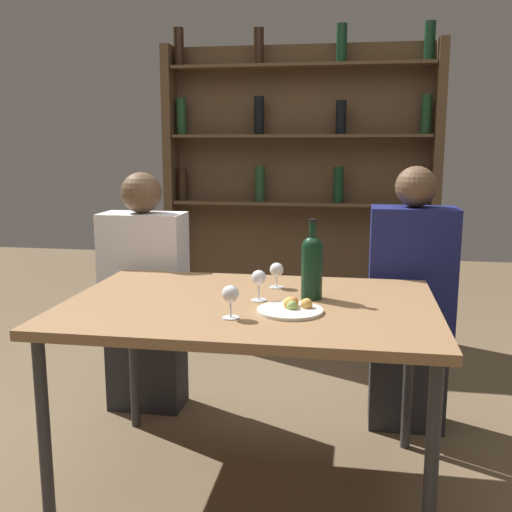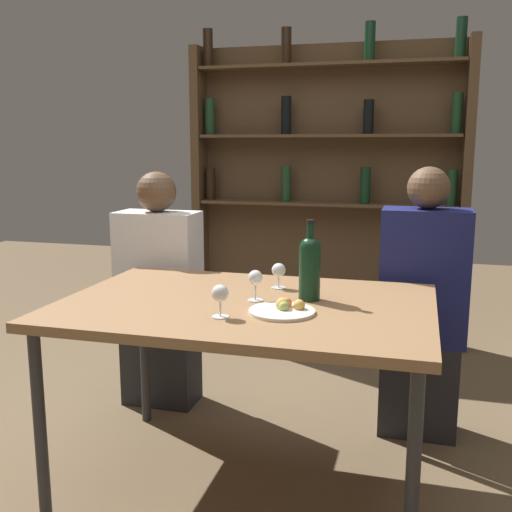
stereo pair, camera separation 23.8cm
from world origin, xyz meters
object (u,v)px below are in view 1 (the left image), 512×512
at_px(wine_glass_0, 277,271).
at_px(wine_glass_1, 259,279).
at_px(seated_person_left, 145,300).
at_px(food_plate_0, 292,308).
at_px(seated_person_right, 410,308).
at_px(wine_glass_2, 230,296).
at_px(wine_bottle, 312,264).

relative_size(wine_glass_0, wine_glass_1, 0.89).
distance_m(wine_glass_1, seated_person_left, 0.97).
bearing_deg(food_plate_0, seated_person_right, 57.59).
bearing_deg(seated_person_left, wine_glass_1, -42.44).
height_order(wine_glass_0, food_plate_0, wine_glass_0).
xyz_separation_m(wine_glass_0, seated_person_left, (-0.73, 0.41, -0.26)).
relative_size(wine_glass_0, seated_person_right, 0.08).
xyz_separation_m(wine_glass_0, wine_glass_2, (-0.10, -0.47, 0.01)).
height_order(wine_bottle, wine_glass_0, wine_bottle).
bearing_deg(food_plate_0, wine_glass_2, -149.87).
height_order(seated_person_left, seated_person_right, seated_person_right).
distance_m(seated_person_left, seated_person_right, 1.31).
distance_m(wine_glass_0, wine_glass_1, 0.22).
relative_size(wine_glass_1, food_plate_0, 0.50).
bearing_deg(seated_person_right, wine_glass_0, -144.94).
bearing_deg(wine_glass_2, wine_bottle, 51.01).
relative_size(wine_glass_2, food_plate_0, 0.49).
distance_m(wine_glass_1, seated_person_right, 0.92).
height_order(wine_glass_1, wine_glass_2, wine_glass_1).
bearing_deg(wine_glass_2, seated_person_left, 125.73).
bearing_deg(seated_person_left, wine_bottle, -32.45).
relative_size(wine_bottle, wine_glass_2, 2.66).
bearing_deg(wine_glass_0, food_plate_0, -73.94).
xyz_separation_m(wine_bottle, seated_person_left, (-0.88, 0.56, -0.33)).
bearing_deg(wine_glass_0, wine_glass_2, -101.81).
bearing_deg(wine_glass_2, wine_glass_0, 78.19).
relative_size(food_plate_0, seated_person_left, 0.19).
height_order(wine_glass_2, food_plate_0, wine_glass_2).
relative_size(wine_bottle, seated_person_left, 0.25).
bearing_deg(seated_person_left, wine_glass_0, -29.40).
xyz_separation_m(wine_glass_1, wine_glass_2, (-0.06, -0.25, -0.00)).
height_order(wine_glass_0, seated_person_right, seated_person_right).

